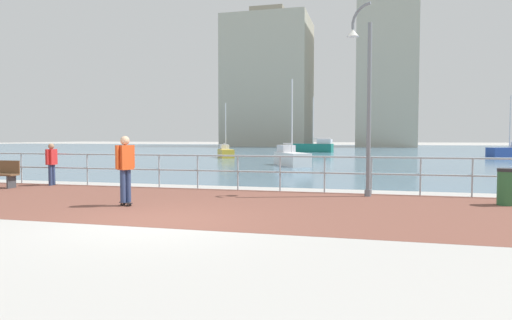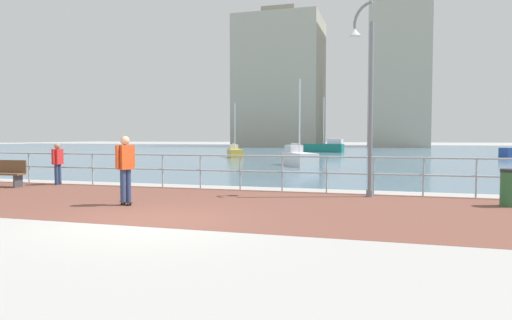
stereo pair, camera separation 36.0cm
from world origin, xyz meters
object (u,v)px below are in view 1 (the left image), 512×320
object	(u,v)px
skateboarder	(125,164)
sailboat_yellow	(291,157)
lamppost	(364,90)
sailboat_red	(226,152)
trash_bin	(507,187)
sailboat_white	(314,147)
bystander	(52,161)
sailboat_blue	(511,151)

from	to	relation	value
skateboarder	sailboat_yellow	distance (m)	16.77
lamppost	sailboat_red	size ratio (longest dim) A/B	1.22
skateboarder	trash_bin	size ratio (longest dim) A/B	1.87
sailboat_white	trash_bin	bearing A→B (deg)	-76.24
lamppost	trash_bin	size ratio (longest dim) A/B	5.98
skateboarder	sailboat_white	xyz separation A→B (m)	(-0.35, 41.55, -0.44)
sailboat_yellow	sailboat_red	bearing A→B (deg)	128.24
bystander	sailboat_red	distance (m)	22.25
sailboat_blue	bystander	bearing A→B (deg)	-127.60
skateboarder	sailboat_white	distance (m)	41.56
sailboat_white	sailboat_red	world-z (taller)	sailboat_white
lamppost	sailboat_white	world-z (taller)	sailboat_white
bystander	skateboarder	bearing A→B (deg)	-35.42
skateboarder	sailboat_blue	xyz separation A→B (m)	(17.79, 33.29, -0.54)
sailboat_blue	sailboat_white	xyz separation A→B (m)	(-18.13, 8.26, 0.09)
lamppost	sailboat_blue	world-z (taller)	lamppost
skateboarder	sailboat_white	size ratio (longest dim) A/B	0.28
skateboarder	sailboat_red	bearing A→B (deg)	102.93
sailboat_red	lamppost	bearing A→B (deg)	-62.57
bystander	trash_bin	bearing A→B (deg)	-4.53
sailboat_blue	sailboat_white	distance (m)	19.93
sailboat_blue	sailboat_red	xyz separation A→B (m)	(-23.72, -7.46, -0.08)
bystander	sailboat_red	bearing A→B (deg)	92.21
skateboarder	trash_bin	distance (m)	9.57
bystander	trash_bin	distance (m)	14.35
lamppost	sailboat_white	size ratio (longest dim) A/B	0.88
sailboat_yellow	sailboat_white	bearing A→B (deg)	93.70
lamppost	skateboarder	size ratio (longest dim) A/B	3.19
sailboat_blue	sailboat_red	world-z (taller)	sailboat_blue
bystander	sailboat_yellow	distance (m)	14.56
bystander	sailboat_red	xyz separation A→B (m)	(-0.86, 22.22, -0.43)
bystander	sailboat_blue	distance (m)	37.47
trash_bin	sailboat_yellow	size ratio (longest dim) A/B	0.18
lamppost	skateboarder	bearing A→B (deg)	-148.95
bystander	sailboat_blue	bearing A→B (deg)	52.40
sailboat_yellow	sailboat_red	size ratio (longest dim) A/B	1.13
sailboat_yellow	trash_bin	bearing A→B (deg)	-60.77
sailboat_white	sailboat_red	distance (m)	16.68
bystander	sailboat_yellow	world-z (taller)	sailboat_yellow
sailboat_red	trash_bin	bearing A→B (deg)	-57.03
trash_bin	sailboat_red	distance (m)	27.84
skateboarder	bystander	bearing A→B (deg)	144.58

